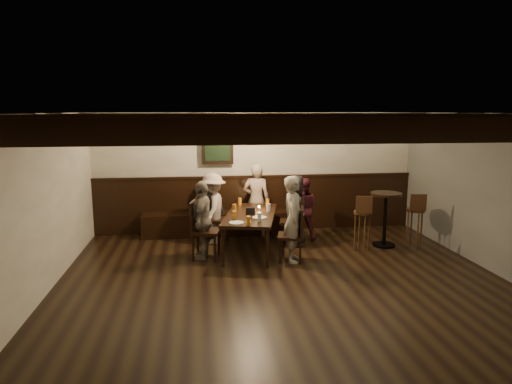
{
  "coord_description": "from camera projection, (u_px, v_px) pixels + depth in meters",
  "views": [
    {
      "loc": [
        -1.22,
        -5.63,
        2.43
      ],
      "look_at": [
        -0.31,
        1.3,
        1.18
      ],
      "focal_mm": 32.0,
      "sensor_mm": 36.0,
      "label": 1
    }
  ],
  "objects": [
    {
      "name": "bar_stool_right",
      "position": [
        415.0,
        227.0,
        8.18
      ],
      "size": [
        0.33,
        0.35,
        1.0
      ],
      "rotation": [
        0.0,
        0.0,
        -0.22
      ],
      "color": "#392412",
      "rests_on": "floor"
    },
    {
      "name": "pint_g",
      "position": [
        248.0,
        221.0,
        7.09
      ],
      "size": [
        0.07,
        0.07,
        0.14
      ],
      "primitive_type": "cylinder",
      "color": "#BF7219",
      "rests_on": "dining_table"
    },
    {
      "name": "chair_right_near",
      "position": [
        292.0,
        230.0,
        8.33
      ],
      "size": [
        0.5,
        0.5,
        0.92
      ],
      "rotation": [
        0.0,
        0.0,
        1.35
      ],
      "color": "black",
      "rests_on": "floor"
    },
    {
      "name": "pint_e",
      "position": [
        234.0,
        215.0,
        7.46
      ],
      "size": [
        0.07,
        0.07,
        0.14
      ],
      "primitive_type": "cylinder",
      "color": "#BF7219",
      "rests_on": "dining_table"
    },
    {
      "name": "high_top_table",
      "position": [
        385.0,
        211.0,
        8.22
      ],
      "size": [
        0.56,
        0.56,
        0.99
      ],
      "color": "black",
      "rests_on": "floor"
    },
    {
      "name": "person_left_far",
      "position": [
        203.0,
        220.0,
        7.52
      ],
      "size": [
        0.48,
        0.82,
        1.31
      ],
      "primitive_type": "imported",
      "rotation": [
        0.0,
        0.0,
        -1.8
      ],
      "color": "slate",
      "rests_on": "floor"
    },
    {
      "name": "condiment_caddy",
      "position": [
        250.0,
        211.0,
        7.83
      ],
      "size": [
        0.15,
        0.1,
        0.12
      ],
      "primitive_type": "cube",
      "color": "black",
      "rests_on": "dining_table"
    },
    {
      "name": "candle",
      "position": [
        259.0,
        209.0,
        8.17
      ],
      "size": [
        0.05,
        0.05,
        0.05
      ],
      "primitive_type": "cylinder",
      "color": "beige",
      "rests_on": "dining_table"
    },
    {
      "name": "pint_d",
      "position": [
        269.0,
        208.0,
        8.05
      ],
      "size": [
        0.07,
        0.07,
        0.14
      ],
      "primitive_type": "cylinder",
      "color": "silver",
      "rests_on": "dining_table"
    },
    {
      "name": "person_bench_left",
      "position": [
        210.0,
        207.0,
        8.87
      ],
      "size": [
        0.64,
        0.49,
        1.17
      ],
      "primitive_type": "imported",
      "rotation": [
        0.0,
        0.0,
        2.92
      ],
      "color": "#292A2C",
      "rests_on": "floor"
    },
    {
      "name": "pint_f",
      "position": [
        259.0,
        217.0,
        7.32
      ],
      "size": [
        0.07,
        0.07,
        0.14
      ],
      "primitive_type": "cylinder",
      "color": "silver",
      "rests_on": "dining_table"
    },
    {
      "name": "plate_far",
      "position": [
        259.0,
        217.0,
        7.58
      ],
      "size": [
        0.24,
        0.24,
        0.01
      ],
      "primitive_type": "cylinder",
      "color": "white",
      "rests_on": "dining_table"
    },
    {
      "name": "bar_stool_left",
      "position": [
        362.0,
        230.0,
        8.0
      ],
      "size": [
        0.33,
        0.35,
        1.0
      ],
      "rotation": [
        0.0,
        0.0,
        -0.25
      ],
      "color": "#392412",
      "rests_on": "floor"
    },
    {
      "name": "person_bench_right",
      "position": [
        302.0,
        209.0,
        8.7
      ],
      "size": [
        0.66,
        0.57,
        1.18
      ],
      "primitive_type": "imported",
      "rotation": [
        0.0,
        0.0,
        2.92
      ],
      "color": "maroon",
      "rests_on": "floor"
    },
    {
      "name": "chair_left_far",
      "position": [
        205.0,
        241.0,
        7.58
      ],
      "size": [
        0.53,
        0.53,
        0.97
      ],
      "rotation": [
        0.0,
        0.0,
        -1.8
      ],
      "color": "black",
      "rests_on": "floor"
    },
    {
      "name": "room",
      "position": [
        250.0,
        189.0,
        8.01
      ],
      "size": [
        7.0,
        7.0,
        7.0
      ],
      "color": "black",
      "rests_on": "ground"
    },
    {
      "name": "plate_near",
      "position": [
        237.0,
        223.0,
        7.22
      ],
      "size": [
        0.24,
        0.24,
        0.01
      ],
      "primitive_type": "cylinder",
      "color": "white",
      "rests_on": "dining_table"
    },
    {
      "name": "person_left_near",
      "position": [
        213.0,
        208.0,
        8.41
      ],
      "size": [
        0.67,
        0.94,
        1.32
      ],
      "primitive_type": "imported",
      "rotation": [
        0.0,
        0.0,
        -1.8
      ],
      "color": "#A19288",
      "rests_on": "floor"
    },
    {
      "name": "chair_right_far",
      "position": [
        291.0,
        245.0,
        7.45
      ],
      "size": [
        0.48,
        0.48,
        0.88
      ],
      "rotation": [
        0.0,
        0.0,
        1.35
      ],
      "color": "black",
      "rests_on": "floor"
    },
    {
      "name": "chair_left_near",
      "position": [
        215.0,
        228.0,
        8.47
      ],
      "size": [
        0.51,
        0.51,
        0.93
      ],
      "rotation": [
        0.0,
        0.0,
        -1.8
      ],
      "color": "black",
      "rests_on": "floor"
    },
    {
      "name": "person_right_near",
      "position": [
        294.0,
        210.0,
        8.27
      ],
      "size": [
        0.54,
        0.71,
        1.3
      ],
      "primitive_type": "imported",
      "rotation": [
        0.0,
        0.0,
        1.35
      ],
      "color": "#252527",
      "rests_on": "floor"
    },
    {
      "name": "pint_b",
      "position": [
        268.0,
        203.0,
        8.49
      ],
      "size": [
        0.07,
        0.07,
        0.14
      ],
      "primitive_type": "cylinder",
      "color": "#BF7219",
      "rests_on": "dining_table"
    },
    {
      "name": "person_right_far",
      "position": [
        294.0,
        219.0,
        7.38
      ],
      "size": [
        0.44,
        0.58,
        1.41
      ],
      "primitive_type": "imported",
      "rotation": [
        0.0,
        0.0,
        1.35
      ],
      "color": "gray",
      "rests_on": "floor"
    },
    {
      "name": "pint_c",
      "position": [
        234.0,
        208.0,
        8.0
      ],
      "size": [
        0.07,
        0.07,
        0.14
      ],
      "primitive_type": "cylinder",
      "color": "#BF7219",
      "rests_on": "dining_table"
    },
    {
      "name": "pint_a",
      "position": [
        240.0,
        201.0,
        8.59
      ],
      "size": [
        0.07,
        0.07,
        0.14
      ],
      "primitive_type": "cylinder",
      "color": "#BF7219",
      "rests_on": "dining_table"
    },
    {
      "name": "dining_table",
      "position": [
        251.0,
        217.0,
        7.9
      ],
      "size": [
        1.19,
        1.94,
        0.68
      ],
      "rotation": [
        0.0,
        0.0,
        -0.23
      ],
      "color": "black",
      "rests_on": "floor"
    },
    {
      "name": "person_bench_centre",
      "position": [
        256.0,
        200.0,
        8.91
      ],
      "size": [
        0.58,
        0.45,
        1.43
      ],
      "primitive_type": "imported",
      "rotation": [
        0.0,
        0.0,
        2.92
      ],
      "color": "gray",
      "rests_on": "floor"
    }
  ]
}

